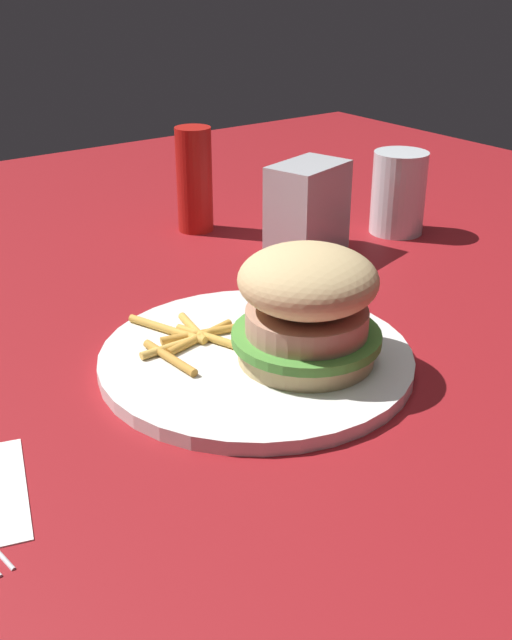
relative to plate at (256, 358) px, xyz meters
The scene contains 7 objects.
ground_plane 0.04m from the plate, 140.46° to the right, with size 1.60×1.60×0.00m, color maroon.
plate is the anchor object (origin of this frame).
sandwich 0.07m from the plate, 128.85° to the left, with size 0.12×0.12×0.10m.
fries_pile 0.06m from the plate, 53.76° to the right, with size 0.09×0.12×0.01m.
drink_glass 0.39m from the plate, 153.15° to the right, with size 0.07×0.07×0.10m.
napkin_dispenser 0.28m from the plate, 138.34° to the right, with size 0.09×0.06×0.10m, color #B7BABF.
ketchup_bottle 0.36m from the plate, 114.00° to the right, with size 0.04×0.04×0.13m, color #B21914.
Camera 1 is at (0.36, 0.48, 0.31)m, focal length 42.72 mm.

